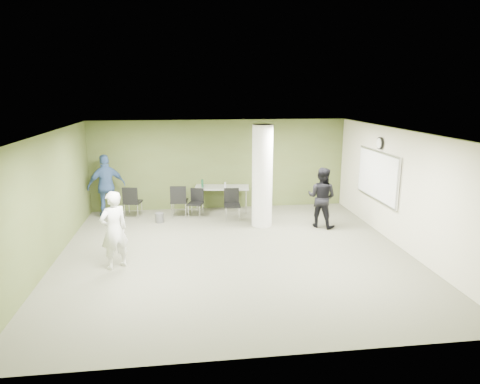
{
  "coord_description": "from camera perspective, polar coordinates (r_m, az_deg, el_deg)",
  "views": [
    {
      "loc": [
        -1.06,
        -9.26,
        3.69
      ],
      "look_at": [
        0.26,
        1.0,
        1.21
      ],
      "focal_mm": 32.0,
      "sensor_mm": 36.0,
      "label": 1
    }
  ],
  "objects": [
    {
      "name": "folding_table",
      "position": [
        13.19,
        -2.48,
        0.5
      ],
      "size": [
        1.73,
        0.94,
        1.04
      ],
      "rotation": [
        0.0,
        0.0,
        -0.13
      ],
      "color": "gray",
      "rests_on": "floor"
    },
    {
      "name": "whiteboard",
      "position": [
        11.79,
        17.83,
        2.1
      ],
      "size": [
        0.05,
        2.3,
        1.3
      ],
      "color": "silver",
      "rests_on": "wall_right_cream"
    },
    {
      "name": "wastebasket",
      "position": [
        12.43,
        -10.69,
        -3.39
      ],
      "size": [
        0.24,
        0.24,
        0.28
      ],
      "primitive_type": "cylinder",
      "color": "#4C4C4C",
      "rests_on": "floor"
    },
    {
      "name": "woman_white",
      "position": [
        9.34,
        -16.47,
        -4.9
      ],
      "size": [
        0.73,
        0.68,
        1.67
      ],
      "primitive_type": "imported",
      "rotation": [
        0.0,
        0.0,
        3.76
      ],
      "color": "white",
      "rests_on": "floor"
    },
    {
      "name": "chair_back_left",
      "position": [
        12.92,
        -14.23,
        -1.01
      ],
      "size": [
        0.56,
        0.56,
        0.95
      ],
      "rotation": [
        0.0,
        0.0,
        2.93
      ],
      "color": "black",
      "rests_on": "floor"
    },
    {
      "name": "chair_back_right",
      "position": [
        12.7,
        -8.15,
        -0.89
      ],
      "size": [
        0.54,
        0.54,
        0.98
      ],
      "rotation": [
        0.0,
        0.0,
        3.03
      ],
      "color": "black",
      "rests_on": "floor"
    },
    {
      "name": "column",
      "position": [
        11.67,
        2.98,
        2.12
      ],
      "size": [
        0.56,
        0.56,
        2.8
      ],
      "primitive_type": "cylinder",
      "color": "silver",
      "rests_on": "floor"
    },
    {
      "name": "wall_back",
      "position": [
        13.5,
        -2.72,
        3.67
      ],
      "size": [
        8.0,
        2.8,
        0.02
      ],
      "primitive_type": "cube",
      "rotation": [
        1.57,
        0.0,
        0.0
      ],
      "color": "#4E5729",
      "rests_on": "floor"
    },
    {
      "name": "wall_clock",
      "position": [
        11.66,
        18.14,
        6.2
      ],
      "size": [
        0.06,
        0.32,
        0.32
      ],
      "color": "black",
      "rests_on": "wall_right_cream"
    },
    {
      "name": "chair_table_right",
      "position": [
        12.4,
        -1.09,
        -1.31
      ],
      "size": [
        0.47,
        0.47,
        0.91
      ],
      "rotation": [
        0.0,
        0.0,
        -0.03
      ],
      "color": "black",
      "rests_on": "floor"
    },
    {
      "name": "man_blue",
      "position": [
        13.16,
        -17.36,
        0.76
      ],
      "size": [
        1.19,
        0.83,
        1.87
      ],
      "primitive_type": "imported",
      "rotation": [
        0.0,
        0.0,
        3.52
      ],
      "color": "#38568C",
      "rests_on": "floor"
    },
    {
      "name": "floor",
      "position": [
        10.02,
        -0.75,
        -8.14
      ],
      "size": [
        8.0,
        8.0,
        0.0
      ],
      "primitive_type": "plane",
      "color": "#595846",
      "rests_on": "ground"
    },
    {
      "name": "man_black",
      "position": [
        11.88,
        10.83,
        -0.71
      ],
      "size": [
        1.02,
        0.99,
        1.66
      ],
      "primitive_type": "imported",
      "rotation": [
        0.0,
        0.0,
        2.49
      ],
      "color": "black",
      "rests_on": "floor"
    },
    {
      "name": "wall_right_cream",
      "position": [
        10.8,
        20.82,
        0.32
      ],
      "size": [
        0.02,
        8.0,
        2.8
      ],
      "primitive_type": "cube",
      "color": "beige",
      "rests_on": "floor"
    },
    {
      "name": "wall_left",
      "position": [
        9.98,
        -24.24,
        -1.01
      ],
      "size": [
        0.02,
        8.0,
        2.8
      ],
      "primitive_type": "cube",
      "color": "#4E5729",
      "rests_on": "floor"
    },
    {
      "name": "ceiling",
      "position": [
        9.36,
        -0.8,
        8.0
      ],
      "size": [
        8.0,
        8.0,
        0.0
      ],
      "primitive_type": "plane",
      "rotation": [
        3.14,
        0.0,
        0.0
      ],
      "color": "white",
      "rests_on": "wall_back"
    },
    {
      "name": "chair_table_left",
      "position": [
        12.79,
        -5.86,
        -1.13
      ],
      "size": [
        0.52,
        0.52,
        0.84
      ],
      "rotation": [
        0.0,
        0.0,
        -0.3
      ],
      "color": "black",
      "rests_on": "floor"
    }
  ]
}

